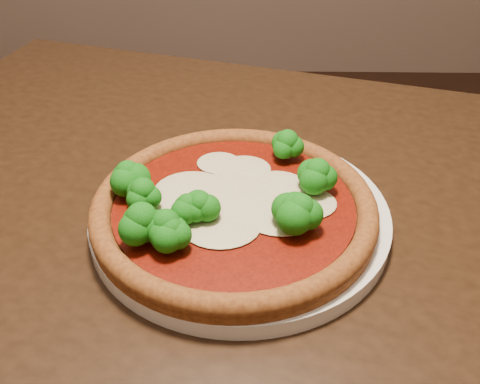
{
  "coord_description": "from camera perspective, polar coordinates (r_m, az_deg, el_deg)",
  "views": [
    {
      "loc": [
        0.23,
        -0.56,
        1.12
      ],
      "look_at": [
        0.22,
        -0.11,
        0.79
      ],
      "focal_mm": 40.0,
      "sensor_mm": 36.0,
      "label": 1
    }
  ],
  "objects": [
    {
      "name": "dining_table",
      "position": [
        0.65,
        -0.92,
        -10.48
      ],
      "size": [
        1.25,
        1.09,
        0.75
      ],
      "rotation": [
        0.0,
        0.0,
        -0.28
      ],
      "color": "black",
      "rests_on": "floor"
    },
    {
      "name": "plate",
      "position": [
        0.58,
        -0.0,
        -2.48
      ],
      "size": [
        0.32,
        0.32,
        0.02
      ],
      "primitive_type": "cylinder",
      "color": "silver",
      "rests_on": "dining_table"
    },
    {
      "name": "pizza",
      "position": [
        0.55,
        -0.97,
        -1.35
      ],
      "size": [
        0.3,
        0.3,
        0.06
      ],
      "rotation": [
        0.0,
        0.0,
        0.05
      ],
      "color": "brown",
      "rests_on": "plate"
    }
  ]
}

